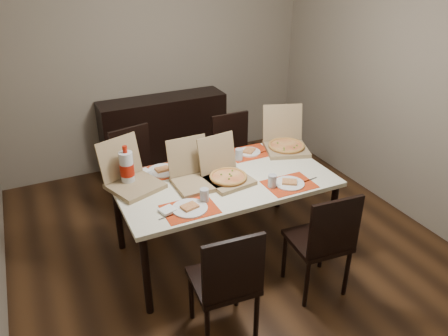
{
  "coord_description": "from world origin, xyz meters",
  "views": [
    {
      "loc": [
        -1.46,
        -2.99,
        2.52
      ],
      "look_at": [
        -0.07,
        -0.07,
        0.85
      ],
      "focal_mm": 35.0,
      "sensor_mm": 36.0,
      "label": 1
    }
  ],
  "objects_px": {
    "dining_table": "(224,185)",
    "chair_near_right": "(323,240)",
    "chair_near_left": "(227,281)",
    "sideboard": "(164,133)",
    "chair_far_right": "(235,154)",
    "dip_bowl": "(218,165)",
    "chair_far_left": "(138,170)",
    "pizza_box_center": "(226,174)",
    "soda_bottle": "(127,169)"
  },
  "relations": [
    {
      "from": "dining_table",
      "to": "chair_far_left",
      "type": "bearing_deg",
      "value": 119.42
    },
    {
      "from": "chair_far_left",
      "to": "chair_far_right",
      "type": "bearing_deg",
      "value": -4.22
    },
    {
      "from": "pizza_box_center",
      "to": "sideboard",
      "type": "bearing_deg",
      "value": 87.97
    },
    {
      "from": "chair_far_left",
      "to": "pizza_box_center",
      "type": "relative_size",
      "value": 2.16
    },
    {
      "from": "pizza_box_center",
      "to": "dip_bowl",
      "type": "relative_size",
      "value": 3.38
    },
    {
      "from": "soda_bottle",
      "to": "dip_bowl",
      "type": "bearing_deg",
      "value": -1.68
    },
    {
      "from": "chair_near_right",
      "to": "soda_bottle",
      "type": "relative_size",
      "value": 2.68
    },
    {
      "from": "dining_table",
      "to": "chair_far_left",
      "type": "xyz_separation_m",
      "value": [
        -0.51,
        0.91,
        -0.17
      ]
    },
    {
      "from": "sideboard",
      "to": "pizza_box_center",
      "type": "height_order",
      "value": "pizza_box_center"
    },
    {
      "from": "chair_far_left",
      "to": "dip_bowl",
      "type": "distance_m",
      "value": 0.92
    },
    {
      "from": "dining_table",
      "to": "chair_far_right",
      "type": "height_order",
      "value": "chair_far_right"
    },
    {
      "from": "chair_near_left",
      "to": "chair_near_right",
      "type": "distance_m",
      "value": 0.87
    },
    {
      "from": "chair_far_right",
      "to": "dip_bowl",
      "type": "bearing_deg",
      "value": -127.9
    },
    {
      "from": "chair_near_left",
      "to": "soda_bottle",
      "type": "height_order",
      "value": "soda_bottle"
    },
    {
      "from": "chair_near_left",
      "to": "dip_bowl",
      "type": "bearing_deg",
      "value": 67.87
    },
    {
      "from": "chair_far_left",
      "to": "chair_far_right",
      "type": "relative_size",
      "value": 1.0
    },
    {
      "from": "chair_near_right",
      "to": "chair_far_right",
      "type": "distance_m",
      "value": 1.64
    },
    {
      "from": "chair_near_left",
      "to": "pizza_box_center",
      "type": "height_order",
      "value": "pizza_box_center"
    },
    {
      "from": "sideboard",
      "to": "chair_far_left",
      "type": "height_order",
      "value": "chair_far_left"
    },
    {
      "from": "chair_far_right",
      "to": "pizza_box_center",
      "type": "distance_m",
      "value": 1.06
    },
    {
      "from": "dining_table",
      "to": "soda_bottle",
      "type": "distance_m",
      "value": 0.82
    },
    {
      "from": "chair_far_right",
      "to": "pizza_box_center",
      "type": "bearing_deg",
      "value": -120.96
    },
    {
      "from": "chair_near_left",
      "to": "chair_near_right",
      "type": "bearing_deg",
      "value": 6.13
    },
    {
      "from": "dining_table",
      "to": "sideboard",
      "type": "bearing_deg",
      "value": 87.86
    },
    {
      "from": "sideboard",
      "to": "dining_table",
      "type": "xyz_separation_m",
      "value": [
        -0.07,
        -1.85,
        0.23
      ]
    },
    {
      "from": "sideboard",
      "to": "chair_near_right",
      "type": "distance_m",
      "value": 2.68
    },
    {
      "from": "chair_near_right",
      "to": "dip_bowl",
      "type": "relative_size",
      "value": 7.28
    },
    {
      "from": "chair_near_left",
      "to": "chair_far_left",
      "type": "height_order",
      "value": "same"
    },
    {
      "from": "chair_near_right",
      "to": "chair_far_left",
      "type": "distance_m",
      "value": 1.97
    },
    {
      "from": "dining_table",
      "to": "chair_near_right",
      "type": "bearing_deg",
      "value": -60.62
    },
    {
      "from": "dining_table",
      "to": "soda_bottle",
      "type": "height_order",
      "value": "soda_bottle"
    },
    {
      "from": "sideboard",
      "to": "dip_bowl",
      "type": "height_order",
      "value": "sideboard"
    },
    {
      "from": "chair_far_left",
      "to": "pizza_box_center",
      "type": "height_order",
      "value": "pizza_box_center"
    },
    {
      "from": "sideboard",
      "to": "pizza_box_center",
      "type": "bearing_deg",
      "value": -92.03
    },
    {
      "from": "chair_far_right",
      "to": "soda_bottle",
      "type": "distance_m",
      "value": 1.46
    },
    {
      "from": "sideboard",
      "to": "soda_bottle",
      "type": "height_order",
      "value": "soda_bottle"
    },
    {
      "from": "dip_bowl",
      "to": "soda_bottle",
      "type": "height_order",
      "value": "soda_bottle"
    },
    {
      "from": "dining_table",
      "to": "chair_near_right",
      "type": "xyz_separation_m",
      "value": [
        0.45,
        -0.81,
        -0.17
      ]
    },
    {
      "from": "dining_table",
      "to": "dip_bowl",
      "type": "distance_m",
      "value": 0.24
    },
    {
      "from": "dip_bowl",
      "to": "chair_far_right",
      "type": "bearing_deg",
      "value": 52.1
    },
    {
      "from": "chair_near_left",
      "to": "chair_near_right",
      "type": "height_order",
      "value": "same"
    },
    {
      "from": "chair_near_left",
      "to": "pizza_box_center",
      "type": "xyz_separation_m",
      "value": [
        0.41,
        0.86,
        0.29
      ]
    },
    {
      "from": "chair_far_left",
      "to": "soda_bottle",
      "type": "distance_m",
      "value": 0.81
    },
    {
      "from": "sideboard",
      "to": "chair_far_right",
      "type": "relative_size",
      "value": 1.61
    },
    {
      "from": "dining_table",
      "to": "chair_far_right",
      "type": "relative_size",
      "value": 1.94
    },
    {
      "from": "dining_table",
      "to": "dip_bowl",
      "type": "relative_size",
      "value": 14.09
    },
    {
      "from": "chair_near_left",
      "to": "chair_far_left",
      "type": "bearing_deg",
      "value": 93.33
    },
    {
      "from": "dip_bowl",
      "to": "chair_near_left",
      "type": "bearing_deg",
      "value": -112.13
    },
    {
      "from": "chair_near_right",
      "to": "chair_far_left",
      "type": "height_order",
      "value": "same"
    },
    {
      "from": "dining_table",
      "to": "pizza_box_center",
      "type": "distance_m",
      "value": 0.13
    }
  ]
}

